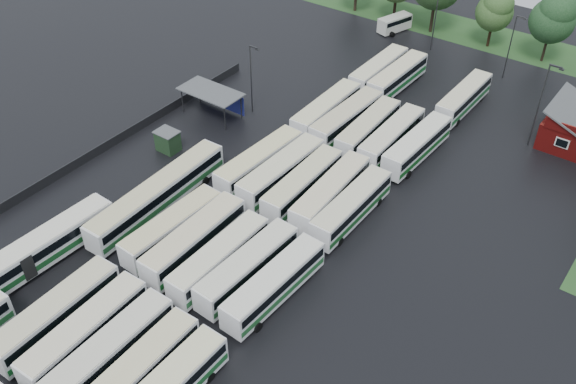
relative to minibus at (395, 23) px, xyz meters
The scene contains 38 objects.
ground 59.04m from the minibus, 79.62° to the right, with size 160.00×160.00×0.00m, color black.
wash_shed 36.66m from the minibus, 100.33° to the right, with size 8.20×4.20×3.58m.
utility_hut 45.80m from the minibus, 96.98° to the right, with size 2.70×2.20×2.62m.
grass_strip_north 14.39m from the minibus, 28.10° to the left, with size 80.00×10.00×0.01m, color #264F20.
west_fence 51.38m from the minibus, 103.01° to the right, with size 0.10×50.00×1.20m, color #2D2D30.
bus_r1c0 70.81m from the minibus, 85.09° to the right, with size 2.92×12.32×3.41m.
bus_r1c1 71.02m from the minibus, 82.24° to the right, with size 3.04×12.23×3.38m.
bus_r1c2 71.65m from the minibus, 79.75° to the right, with size 2.77×12.22×3.39m.
bus_r1c3 72.42m from the minibus, 77.23° to the right, with size 2.83×12.02×3.33m.
bus_r2c0 57.04m from the minibus, 83.69° to the right, with size 2.93×11.92×3.30m.
bus_r2c1 57.54m from the minibus, 80.71° to the right, with size 2.82×12.50×3.47m.
bus_r2c2 58.61m from the minibus, 77.36° to the right, with size 2.60×11.91×3.31m.
bus_r2c3 58.71m from the minibus, 74.48° to the right, with size 2.98×12.05×3.33m.
bus_r2c4 59.87m from the minibus, 71.53° to the right, with size 2.99×11.99×3.31m.
bus_r3c0 43.48m from the minibus, 81.51° to the right, with size 3.25×12.48×3.44m.
bus_r3c1 44.07m from the minibus, 77.54° to the right, with size 3.01×12.57×3.48m.
bus_r3c2 45.20m from the minibus, 73.76° to the right, with size 2.82×12.17×3.37m.
bus_r3c3 45.82m from the minibus, 69.65° to the right, with size 3.19×12.57×3.47m.
bus_r3c4 47.39m from the minibus, 66.57° to the right, with size 2.60×11.98×3.33m.
bus_r4c0 30.09m from the minibus, 77.74° to the right, with size 2.82×12.48×3.46m.
bus_r4c1 31.02m from the minibus, 72.19° to the right, with size 3.03×12.52×3.46m.
bus_r4c2 32.40m from the minibus, 66.91° to the right, with size 2.93×12.06×3.34m.
bus_r4c3 33.74m from the minibus, 61.90° to the right, with size 2.73×12.12×3.36m.
bus_r4c4 35.18m from the minibus, 57.08° to the right, with size 2.99×12.08×3.34m.
bus_r5c0 17.37m from the minibus, 68.68° to the right, with size 2.61×12.07×3.36m.
bus_r5c1 18.75m from the minibus, 60.21° to the right, with size 2.84×12.16×3.37m.
bus_r5c4 24.93m from the minibus, 40.48° to the right, with size 2.64×11.89×3.30m.
artic_bus_west_b 53.85m from the minibus, 88.55° to the right, with size 3.13×18.46×3.41m.
artic_bus_west_c 67.67m from the minibus, 91.45° to the right, with size 3.23×18.25×3.37m.
minibus is the anchor object (origin of this frame).
tree_north_3 15.58m from the minibus, 14.16° to the left, with size 5.60×5.60×9.27m.
tree_north_4 23.81m from the minibus, ahead, with size 6.49×6.49×10.75m.
lamp_post_ne 34.98m from the minibus, 33.07° to the right, with size 1.67×0.33×10.88m.
lamp_post_nw 33.02m from the minibus, 95.00° to the right, with size 1.44×0.28×9.38m.
lamp_post_back_w 9.29m from the minibus, 17.77° to the right, with size 1.48×0.29×9.59m.
lamp_post_back_e 21.06m from the minibus, 12.84° to the right, with size 1.44×0.28×9.34m.
puddle_2 55.29m from the minibus, 88.41° to the right, with size 7.74×7.74×0.01m, color black.
puddle_3 60.94m from the minibus, 78.01° to the right, with size 3.88×3.88×0.01m, color black.
Camera 1 is at (32.79, -30.00, 44.18)m, focal length 40.00 mm.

